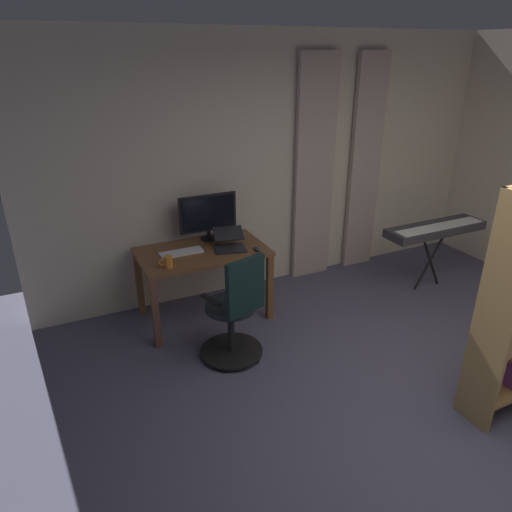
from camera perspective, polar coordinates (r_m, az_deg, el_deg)
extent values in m
plane|color=#54536A|center=(3.83, 23.90, -19.77)|extent=(7.48, 7.48, 0.00)
cube|color=beige|center=(5.21, 2.44, 11.08)|extent=(5.39, 0.10, 2.72)
cube|color=#BBAC9E|center=(5.76, 13.10, 10.64)|extent=(0.40, 0.06, 2.51)
cube|color=#BBAC9E|center=(5.36, 7.10, 10.11)|extent=(0.48, 0.06, 2.51)
cube|color=brown|center=(4.56, -6.57, 0.50)|extent=(1.23, 0.72, 0.04)
cube|color=brown|center=(4.65, 1.66, -3.87)|extent=(0.06, 0.06, 0.70)
cube|color=brown|center=(4.32, -12.13, -6.85)|extent=(0.06, 0.06, 0.70)
cube|color=brown|center=(5.18, -1.59, -0.86)|extent=(0.06, 0.06, 0.70)
cube|color=brown|center=(4.87, -14.01, -3.28)|extent=(0.06, 0.06, 0.70)
cylinder|color=black|center=(4.29, -2.99, -11.42)|extent=(0.56, 0.56, 0.02)
sphere|color=black|center=(4.43, -0.36, -10.31)|extent=(0.05, 0.05, 0.05)
sphere|color=black|center=(4.50, -4.19, -9.82)|extent=(0.05, 0.05, 0.05)
sphere|color=black|center=(4.30, -6.49, -11.73)|extent=(0.05, 0.05, 0.05)
sphere|color=black|center=(4.10, -3.94, -13.62)|extent=(0.05, 0.05, 0.05)
sphere|color=black|center=(4.19, 0.05, -12.63)|extent=(0.05, 0.05, 0.05)
cylinder|color=black|center=(4.17, -3.06, -8.99)|extent=(0.06, 0.06, 0.43)
cylinder|color=black|center=(4.04, -3.13, -6.12)|extent=(0.55, 0.55, 0.05)
cube|color=black|center=(3.78, -1.30, -3.75)|extent=(0.37, 0.15, 0.49)
cube|color=black|center=(3.87, -5.49, -5.37)|extent=(0.11, 0.24, 0.03)
cube|color=black|center=(4.09, -0.99, -3.55)|extent=(0.11, 0.24, 0.03)
cylinder|color=black|center=(4.81, -5.72, 2.15)|extent=(0.18, 0.18, 0.01)
cylinder|color=black|center=(4.80, -5.74, 2.66)|extent=(0.04, 0.04, 0.08)
cube|color=black|center=(4.72, -5.88, 5.26)|extent=(0.60, 0.03, 0.37)
cube|color=black|center=(4.71, -5.80, 5.20)|extent=(0.55, 0.01, 0.33)
cube|color=white|center=(4.49, -9.09, 0.42)|extent=(0.41, 0.13, 0.02)
cube|color=#232328|center=(4.54, -3.15, 0.90)|extent=(0.34, 0.29, 0.02)
cube|color=#232328|center=(4.60, -3.39, 2.76)|extent=(0.33, 0.28, 0.08)
ellipsoid|color=#333338|center=(4.51, 0.10, 0.89)|extent=(0.06, 0.10, 0.04)
cube|color=#333338|center=(4.93, -2.43, 2.77)|extent=(0.11, 0.16, 0.01)
cylinder|color=orange|center=(4.22, -10.64, -0.70)|extent=(0.08, 0.08, 0.11)
torus|color=orange|center=(4.21, -11.32, -0.76)|extent=(0.07, 0.01, 0.07)
cube|color=#AE874D|center=(3.52, 27.03, -6.85)|extent=(0.04, 0.30, 1.74)
cube|color=gold|center=(3.71, 28.40, -7.75)|extent=(0.06, 0.20, 0.16)
cube|color=purple|center=(4.00, 28.14, -12.47)|extent=(0.03, 0.24, 0.19)
cylinder|color=black|center=(5.63, 20.45, -0.51)|extent=(0.38, 0.03, 0.67)
cylinder|color=black|center=(5.63, 20.45, -0.51)|extent=(0.38, 0.03, 0.67)
cube|color=#333338|center=(5.49, 21.01, 3.09)|extent=(1.20, 0.32, 0.09)
cube|color=white|center=(5.44, 21.50, 3.37)|extent=(1.10, 0.18, 0.01)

